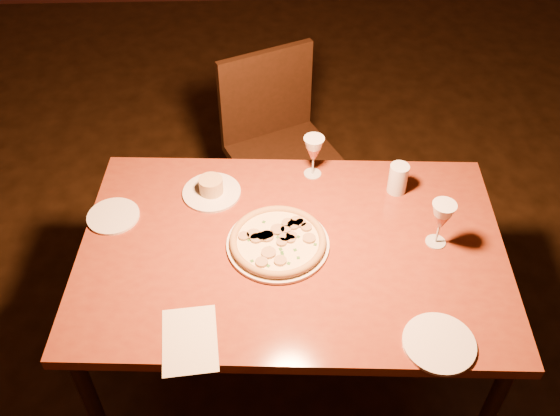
{
  "coord_description": "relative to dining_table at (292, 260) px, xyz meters",
  "views": [
    {
      "loc": [
        -0.36,
        -1.19,
        2.23
      ],
      "look_at": [
        -0.31,
        0.22,
        0.87
      ],
      "focal_mm": 40.0,
      "sensor_mm": 36.0,
      "label": 1
    }
  ],
  "objects": [
    {
      "name": "wine_glass_right",
      "position": [
        0.47,
        0.0,
        0.15
      ],
      "size": [
        0.08,
        0.08,
        0.17
      ],
      "primitive_type": null,
      "color": "#B3624A",
      "rests_on": "dining_table"
    },
    {
      "name": "side_plate_near",
      "position": [
        0.39,
        -0.39,
        0.07
      ],
      "size": [
        0.21,
        0.21,
        0.01
      ],
      "primitive_type": "cylinder",
      "color": "silver",
      "rests_on": "dining_table"
    },
    {
      "name": "side_plate_left",
      "position": [
        -0.6,
        0.16,
        0.07
      ],
      "size": [
        0.18,
        0.18,
        0.01
      ],
      "primitive_type": "cylinder",
      "color": "silver",
      "rests_on": "dining_table"
    },
    {
      "name": "water_tumbler",
      "position": [
        0.38,
        0.26,
        0.12
      ],
      "size": [
        0.07,
        0.07,
        0.11
      ],
      "primitive_type": "cylinder",
      "color": "silver",
      "rests_on": "dining_table"
    },
    {
      "name": "menu_card",
      "position": [
        -0.31,
        -0.35,
        0.07
      ],
      "size": [
        0.18,
        0.24,
        0.0
      ],
      "primitive_type": "cube",
      "rotation": [
        0.0,
        0.0,
        0.1
      ],
      "color": "beige",
      "rests_on": "dining_table"
    },
    {
      "name": "wine_glass_far",
      "position": [
        0.09,
        0.36,
        0.15
      ],
      "size": [
        0.07,
        0.07,
        0.16
      ],
      "primitive_type": null,
      "color": "#B3624A",
      "rests_on": "dining_table"
    },
    {
      "name": "pizza_plate",
      "position": [
        -0.05,
        0.01,
        0.08
      ],
      "size": [
        0.33,
        0.33,
        0.04
      ],
      "color": "silver",
      "rests_on": "dining_table"
    },
    {
      "name": "pendant_light",
      "position": [
        -0.0,
        -0.0,
        0.88
      ],
      "size": [
        0.12,
        0.12,
        0.12
      ],
      "primitive_type": "sphere",
      "color": "#FF8B47",
      "rests_on": "ceiling"
    },
    {
      "name": "chair_far",
      "position": [
        -0.01,
        0.83,
        -0.16
      ],
      "size": [
        0.58,
        0.58,
        0.91
      ],
      "rotation": [
        0.0,
        0.0,
        0.42
      ],
      "color": "black",
      "rests_on": "floor"
    },
    {
      "name": "ramekin_saucer",
      "position": [
        -0.27,
        0.27,
        0.09
      ],
      "size": [
        0.21,
        0.21,
        0.07
      ],
      "color": "silver",
      "rests_on": "dining_table"
    },
    {
      "name": "dining_table",
      "position": [
        0.0,
        0.0,
        0.0
      ],
      "size": [
        1.43,
        0.97,
        0.74
      ],
      "rotation": [
        0.0,
        0.0,
        -0.06
      ],
      "color": "brown",
      "rests_on": "floor"
    },
    {
      "name": "floor",
      "position": [
        0.27,
        -0.17,
        -0.67
      ],
      "size": [
        7.0,
        7.0,
        0.0
      ],
      "primitive_type": "plane",
      "color": "#321F10",
      "rests_on": "ground"
    }
  ]
}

